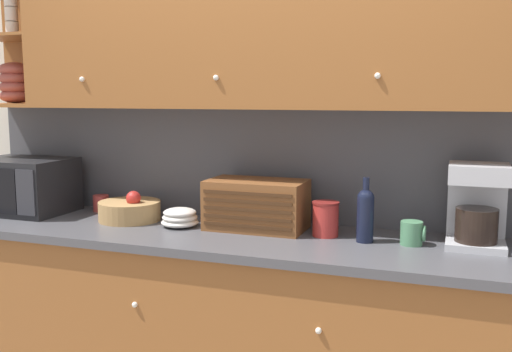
{
  "coord_description": "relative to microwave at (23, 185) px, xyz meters",
  "views": [
    {
      "loc": [
        0.91,
        -2.78,
        1.55
      ],
      "look_at": [
        0.0,
        -0.23,
        1.17
      ],
      "focal_mm": 40.0,
      "sensor_mm": 36.0,
      "label": 1
    }
  ],
  "objects": [
    {
      "name": "wall_back",
      "position": [
        1.36,
        0.31,
        0.24
      ],
      "size": [
        5.77,
        0.06,
        2.6
      ],
      "color": "silver",
      "rests_on": "ground_plane"
    },
    {
      "name": "counter_unit",
      "position": [
        1.36,
        -0.05,
        -0.6
      ],
      "size": [
        3.39,
        0.69,
        0.91
      ],
      "color": "#935628",
      "rests_on": "ground_plane"
    },
    {
      "name": "backsplash_panel",
      "position": [
        1.36,
        0.27,
        0.14
      ],
      "size": [
        3.37,
        0.01,
        0.58
      ],
      "color": "#4C4C51",
      "rests_on": "counter_unit"
    },
    {
      "name": "upper_cabinets",
      "position": [
        1.52,
        0.11,
        0.83
      ],
      "size": [
        3.37,
        0.35,
        0.81
      ],
      "color": "#935628",
      "rests_on": "backsplash_panel"
    },
    {
      "name": "microwave",
      "position": [
        0.0,
        0.0,
        0.0
      ],
      "size": [
        0.51,
        0.38,
        0.3
      ],
      "color": "black",
      "rests_on": "counter_unit"
    },
    {
      "name": "mug",
      "position": [
        0.4,
        0.16,
        -0.1
      ],
      "size": [
        0.1,
        0.09,
        0.09
      ],
      "color": "#B73D38",
      "rests_on": "counter_unit"
    },
    {
      "name": "fruit_basket",
      "position": [
        0.68,
        0.01,
        -0.1
      ],
      "size": [
        0.32,
        0.32,
        0.16
      ],
      "color": "#A87F4C",
      "rests_on": "counter_unit"
    },
    {
      "name": "bowl_stack_on_counter",
      "position": [
        0.99,
        -0.03,
        -0.1
      ],
      "size": [
        0.19,
        0.19,
        0.09
      ],
      "color": "silver",
      "rests_on": "counter_unit"
    },
    {
      "name": "bread_box",
      "position": [
        1.37,
        0.05,
        -0.03
      ],
      "size": [
        0.47,
        0.28,
        0.24
      ],
      "color": "brown",
      "rests_on": "counter_unit"
    },
    {
      "name": "storage_canister",
      "position": [
        1.71,
        0.03,
        -0.07
      ],
      "size": [
        0.13,
        0.13,
        0.16
      ],
      "color": "#B22D28",
      "rests_on": "counter_unit"
    },
    {
      "name": "wine_bottle",
      "position": [
        1.9,
        -0.02,
        -0.02
      ],
      "size": [
        0.08,
        0.08,
        0.29
      ],
      "color": "black",
      "rests_on": "counter_unit"
    },
    {
      "name": "mug_blue_second",
      "position": [
        2.1,
        -0.0,
        -0.1
      ],
      "size": [
        0.11,
        0.1,
        0.1
      ],
      "color": "#4C845B",
      "rests_on": "counter_unit"
    },
    {
      "name": "coffee_maker",
      "position": [
        2.36,
        0.07,
        0.03
      ],
      "size": [
        0.24,
        0.23,
        0.36
      ],
      "color": "#B7B7BC",
      "rests_on": "counter_unit"
    }
  ]
}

